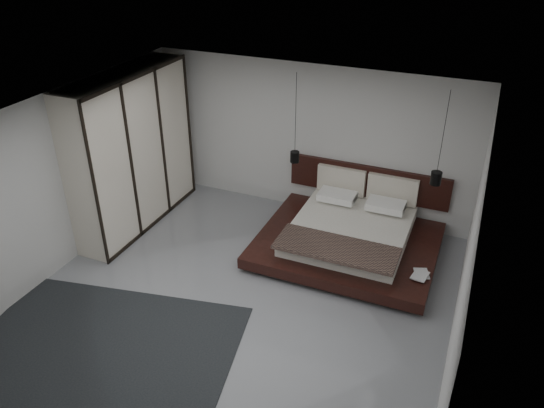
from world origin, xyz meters
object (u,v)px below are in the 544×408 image
at_px(bed, 350,234).
at_px(rug, 101,351).
at_px(pendant_right, 436,178).
at_px(lattice_screen, 156,132).
at_px(pendant_left, 295,156).
at_px(wardrobe, 132,151).

xyz_separation_m(bed, rug, (-2.35, -3.60, -0.29)).
distance_m(pendant_right, rug, 5.57).
distance_m(bed, pendant_right, 1.68).
bearing_deg(bed, lattice_screen, 172.39).
height_order(bed, pendant_left, pendant_left).
bearing_deg(bed, rug, -123.07).
distance_m(bed, pendant_left, 1.65).
distance_m(pendant_right, wardrobe, 5.14).
xyz_separation_m(bed, pendant_left, (-1.19, 0.47, 1.03)).
bearing_deg(lattice_screen, rug, -67.14).
relative_size(lattice_screen, wardrobe, 0.92).
distance_m(pendant_left, rug, 4.43).
xyz_separation_m(lattice_screen, pendant_left, (2.90, -0.08, 0.03)).
xyz_separation_m(pendant_right, rug, (-3.54, -4.07, -1.37)).
bearing_deg(wardrobe, pendant_right, 11.57).
distance_m(bed, rug, 4.31).
xyz_separation_m(pendant_right, wardrobe, (-5.04, -1.03, 0.02)).
height_order(bed, rug, bed).
bearing_deg(rug, pendant_right, 49.00).
height_order(bed, wardrobe, wardrobe).
distance_m(lattice_screen, pendant_left, 2.90).
distance_m(bed, wardrobe, 4.04).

